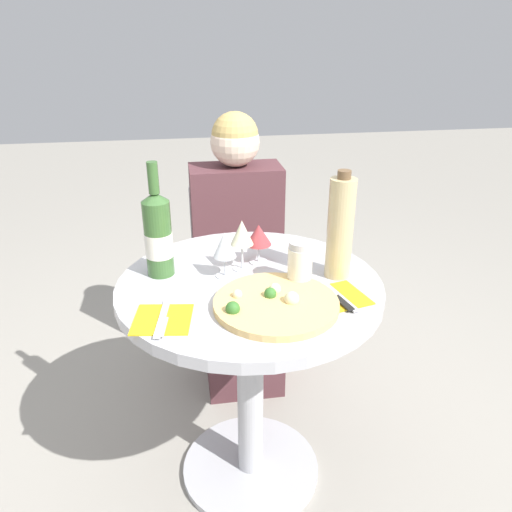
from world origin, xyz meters
TOP-DOWN VIEW (x-y plane):
  - ground_plane at (0.00, 0.00)m, footprint 12.00×12.00m
  - dining_table at (0.00, 0.00)m, footprint 0.80×0.80m
  - chair_behind_diner at (0.04, 0.75)m, footprint 0.39×0.39m
  - seated_diner at (0.04, 0.62)m, footprint 0.38×0.42m
  - pizza_large at (0.05, -0.16)m, footprint 0.35×0.35m
  - wine_bottle at (-0.26, 0.10)m, footprint 0.08×0.08m
  - tall_carafe at (0.27, 0.00)m, footprint 0.08×0.08m
  - sugar_shaker at (0.15, -0.03)m, footprint 0.07×0.07m
  - wine_glass_back_right at (0.05, 0.13)m, footprint 0.08×0.08m
  - wine_glass_center at (-0.01, 0.09)m, footprint 0.07×0.07m
  - wine_glass_front_left at (-0.07, 0.05)m, footprint 0.07×0.07m
  - place_setting_left at (-0.26, -0.18)m, footprint 0.17×0.19m
  - place_setting_right at (0.23, -0.14)m, footprint 0.18×0.19m

SIDE VIEW (x-z plane):
  - ground_plane at x=0.00m, z-range 0.00..0.00m
  - chair_behind_diner at x=0.04m, z-range -0.01..0.81m
  - seated_diner at x=0.04m, z-range -0.05..1.12m
  - dining_table at x=0.00m, z-range 0.18..0.96m
  - place_setting_left at x=-0.26m, z-range 0.78..0.79m
  - place_setting_right at x=0.23m, z-range 0.78..0.79m
  - pizza_large at x=0.05m, z-range 0.77..0.81m
  - sugar_shaker at x=0.15m, z-range 0.78..0.91m
  - wine_glass_back_right at x=0.05m, z-range 0.81..0.94m
  - wine_glass_front_left at x=-0.07m, z-range 0.81..0.95m
  - wine_glass_center at x=-0.01m, z-range 0.82..0.98m
  - wine_bottle at x=-0.26m, z-range 0.73..1.09m
  - tall_carafe at x=0.27m, z-range 0.77..1.10m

